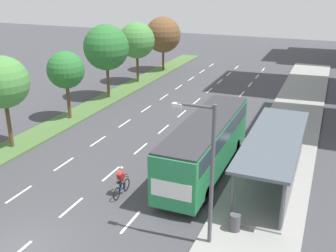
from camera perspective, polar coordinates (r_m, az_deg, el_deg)
name	(u,v)px	position (r m, az deg, el deg)	size (l,w,h in m)	color
ground_plane	(21,250)	(19.69, -20.22, -16.25)	(140.00, 140.00, 0.00)	#424247
median_strip	(100,103)	(38.59, -9.74, 3.27)	(2.60, 52.00, 0.12)	#4C7038
sidewalk_right	(290,128)	(33.11, 17.01, -0.29)	(4.50, 52.00, 0.15)	gray
lane_divider_left	(136,116)	(34.81, -4.60, 1.48)	(0.14, 47.33, 0.01)	white
lane_divider_center	(173,121)	(33.43, 0.76, 0.73)	(0.14, 47.33, 0.01)	white
lane_divider_right	(213,127)	(32.38, 6.51, -0.09)	(0.14, 47.33, 0.01)	white
bus_shelter	(278,156)	(23.43, 15.41, -4.17)	(2.90, 10.31, 2.86)	gray
bus	(206,141)	(24.22, 5.46, -2.13)	(2.54, 11.29, 3.37)	#28844C
cyclist	(121,182)	(22.27, -6.68, -7.98)	(0.46, 1.82, 1.71)	black
median_tree_second	(3,82)	(28.88, -22.53, 5.78)	(3.52, 3.52, 6.42)	brown
median_tree_third	(66,70)	(33.74, -14.40, 7.74)	(3.05, 3.05, 5.66)	brown
median_tree_fourth	(106,47)	(39.02, -8.82, 11.03)	(4.32, 4.32, 7.08)	brown
median_tree_fifth	(137,40)	(44.81, -4.47, 12.09)	(3.94, 3.94, 6.62)	brown
median_tree_farthest	(163,35)	(50.65, -0.72, 12.90)	(4.38, 4.38, 6.63)	brown
streetlight	(208,166)	(16.97, 5.77, -5.77)	(1.91, 0.24, 6.50)	#4C4C51
trash_bin	(235,222)	(19.51, 9.54, -13.41)	(0.52, 0.52, 0.85)	#4C4C51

